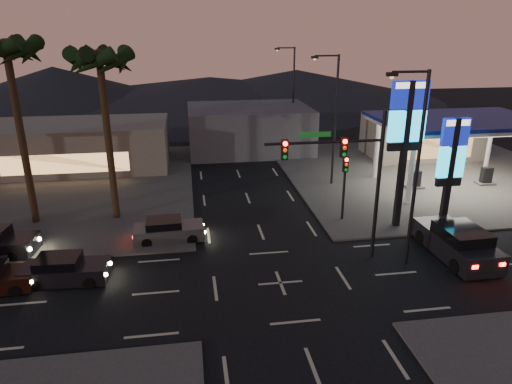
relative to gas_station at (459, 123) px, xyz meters
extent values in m
plane|color=black|center=(-16.00, -12.00, -5.08)|extent=(140.00, 140.00, 0.00)
cube|color=#47443F|center=(0.00, 4.00, -5.02)|extent=(24.00, 24.00, 0.12)
cube|color=#47443F|center=(-32.00, 4.00, -5.02)|extent=(24.00, 24.00, 0.12)
cylinder|color=silver|center=(-5.00, -3.00, -2.58)|extent=(0.36, 0.36, 5.00)
cylinder|color=silver|center=(-5.00, 3.00, -2.58)|extent=(0.36, 0.36, 5.00)
cylinder|color=silver|center=(5.00, 3.00, -2.58)|extent=(0.36, 0.36, 5.00)
cube|color=silver|center=(0.00, 0.00, 0.12)|extent=(12.00, 8.00, 0.50)
cube|color=white|center=(0.00, 0.00, -0.18)|extent=(11.60, 7.60, 0.06)
cube|color=navy|center=(0.00, 0.00, 0.27)|extent=(12.20, 8.20, 0.25)
cube|color=black|center=(-3.00, 0.00, -4.28)|extent=(0.80, 0.50, 1.40)
cube|color=black|center=(3.00, 0.00, -4.28)|extent=(0.80, 0.50, 1.40)
cube|color=#726B5B|center=(2.00, 9.00, -3.08)|extent=(10.00, 6.00, 4.00)
cube|color=black|center=(-7.50, -6.50, -0.58)|extent=(0.35, 0.35, 9.00)
cube|color=navy|center=(-7.50, -6.50, 3.12)|extent=(2.20, 0.30, 1.60)
cube|color=white|center=(-7.50, -6.50, 3.67)|extent=(1.98, 0.32, 0.35)
cube|color=#1ACDFF|center=(-7.50, -6.50, 1.32)|extent=(2.20, 0.30, 1.80)
cube|color=black|center=(-7.50, -6.50, 0.12)|extent=(2.09, 0.28, 0.50)
cube|color=black|center=(-5.00, -7.50, -1.58)|extent=(0.35, 0.35, 7.00)
cube|color=navy|center=(-5.00, -7.50, 1.12)|extent=(1.60, 0.30, 1.60)
cube|color=white|center=(-5.00, -7.50, 1.67)|extent=(1.44, 0.32, 0.35)
cube|color=#1ACDFF|center=(-5.00, -7.50, -0.68)|extent=(1.60, 0.30, 1.80)
cube|color=black|center=(-5.00, -7.50, -1.88)|extent=(1.52, 0.28, 0.50)
cylinder|color=black|center=(-10.50, -10.00, -1.08)|extent=(0.20, 0.20, 8.00)
cylinder|color=black|center=(-13.50, -10.00, 1.42)|extent=(6.00, 0.14, 0.14)
cube|color=#0C3F14|center=(-14.00, -10.00, 1.82)|extent=(1.60, 0.05, 0.25)
cube|color=black|center=(-12.50, -10.00, 1.12)|extent=(0.32, 0.25, 1.00)
sphere|color=#FF0C07|center=(-12.50, -10.15, 1.45)|extent=(0.22, 0.22, 0.22)
sphere|color=orange|center=(-12.50, -10.15, 1.12)|extent=(0.20, 0.20, 0.20)
sphere|color=#0CB226|center=(-12.50, -10.15, 0.79)|extent=(0.20, 0.20, 0.20)
cube|color=black|center=(-15.50, -10.00, 1.12)|extent=(0.32, 0.25, 1.00)
sphere|color=#FF0C07|center=(-15.50, -10.15, 1.45)|extent=(0.22, 0.22, 0.22)
sphere|color=orange|center=(-15.50, -10.15, 1.12)|extent=(0.20, 0.20, 0.20)
sphere|color=#0CB226|center=(-15.50, -10.15, 0.79)|extent=(0.20, 0.20, 0.20)
cylinder|color=black|center=(-10.50, -5.00, -3.08)|extent=(0.16, 0.16, 4.00)
cube|color=black|center=(-10.50, -5.00, -1.28)|extent=(0.32, 0.25, 1.00)
sphere|color=#FF0C07|center=(-10.50, -5.15, -0.95)|extent=(0.22, 0.22, 0.22)
sphere|color=orange|center=(-10.50, -5.15, -1.28)|extent=(0.20, 0.20, 0.20)
sphere|color=#0CB226|center=(-10.50, -5.15, -1.61)|extent=(0.20, 0.20, 0.20)
cylinder|color=black|center=(-9.00, -11.00, -0.08)|extent=(0.18, 0.18, 10.00)
cylinder|color=black|center=(-9.90, -11.00, 4.82)|extent=(1.80, 0.12, 0.12)
cube|color=black|center=(-10.80, -11.00, 4.72)|extent=(0.50, 0.25, 0.18)
sphere|color=#FFCC8C|center=(-10.80, -11.00, 4.60)|extent=(0.20, 0.20, 0.20)
cylinder|color=black|center=(-9.00, 2.00, -0.08)|extent=(0.18, 0.18, 10.00)
cylinder|color=black|center=(-9.90, 2.00, 4.82)|extent=(1.80, 0.12, 0.12)
cube|color=black|center=(-10.80, 2.00, 4.72)|extent=(0.50, 0.25, 0.18)
sphere|color=#FFCC8C|center=(-10.80, 2.00, 4.60)|extent=(0.20, 0.20, 0.20)
cylinder|color=black|center=(-9.00, 16.00, -0.08)|extent=(0.18, 0.18, 10.00)
cylinder|color=black|center=(-9.90, 16.00, 4.82)|extent=(1.80, 0.12, 0.12)
cube|color=black|center=(-10.80, 16.00, 4.72)|extent=(0.50, 0.25, 0.18)
sphere|color=#FFCC8C|center=(-10.80, 16.00, 4.60)|extent=(0.20, 0.20, 0.20)
cylinder|color=black|center=(-25.00, -2.50, 0.02)|extent=(0.44, 0.44, 10.20)
sphere|color=black|center=(-25.00, -2.50, 5.12)|extent=(0.90, 0.90, 0.90)
cone|color=black|center=(-23.70, -2.50, 4.82)|extent=(0.90, 2.74, 1.91)
cone|color=black|center=(-24.08, -1.58, 4.82)|extent=(2.57, 2.57, 1.91)
cone|color=black|center=(-25.00, -1.20, 4.82)|extent=(2.74, 0.90, 1.91)
cone|color=black|center=(-25.92, -1.58, 4.82)|extent=(2.57, 2.57, 1.91)
cone|color=black|center=(-26.30, -2.50, 4.82)|extent=(0.90, 2.74, 1.91)
cone|color=black|center=(-25.92, -3.42, 4.82)|extent=(2.57, 2.57, 1.91)
cone|color=black|center=(-25.00, -3.80, 4.82)|extent=(2.74, 0.90, 1.91)
cone|color=black|center=(-24.08, -3.42, 4.82)|extent=(2.57, 2.57, 1.91)
cylinder|color=black|center=(-30.00, -2.50, 0.32)|extent=(0.44, 0.44, 10.80)
sphere|color=black|center=(-30.00, -2.50, 5.72)|extent=(0.90, 0.90, 0.90)
cone|color=black|center=(-28.70, -2.50, 5.42)|extent=(0.90, 2.74, 1.91)
cone|color=black|center=(-29.08, -1.58, 5.42)|extent=(2.57, 2.57, 1.91)
cone|color=black|center=(-30.00, -1.20, 5.42)|extent=(2.74, 0.90, 1.91)
cone|color=black|center=(-29.08, -3.42, 5.42)|extent=(2.57, 2.57, 1.91)
cube|color=#726B5B|center=(-30.00, 10.00, -3.08)|extent=(16.00, 8.00, 4.00)
cube|color=#4C4C51|center=(-14.00, 14.00, -2.88)|extent=(12.00, 9.00, 4.40)
cone|color=black|center=(-41.00, 48.00, -2.08)|extent=(40.00, 40.00, 6.00)
cone|color=black|center=(-1.00, 48.00, -2.58)|extent=(50.00, 50.00, 5.00)
cone|color=black|center=(-16.00, 48.00, -3.08)|extent=(60.00, 60.00, 4.00)
cube|color=black|center=(-26.39, -10.26, -4.58)|extent=(4.12, 1.89, 0.83)
cube|color=black|center=(-26.67, -10.24, -4.02)|extent=(2.09, 1.66, 0.60)
cylinder|color=black|center=(-25.07, -9.53, -4.79)|extent=(0.60, 0.25, 0.59)
cylinder|color=black|center=(-25.15, -11.10, -4.79)|extent=(0.60, 0.25, 0.59)
cylinder|color=black|center=(-27.64, -9.41, -4.79)|extent=(0.60, 0.25, 0.59)
cylinder|color=black|center=(-27.72, -10.98, -4.79)|extent=(0.60, 0.25, 0.59)
sphere|color=#FFF2BF|center=(-24.35, -9.80, -4.51)|extent=(0.20, 0.20, 0.20)
sphere|color=#FFF2BF|center=(-24.40, -10.90, -4.51)|extent=(0.20, 0.20, 0.20)
cube|color=#FF140A|center=(-28.39, -9.61, -4.44)|extent=(0.08, 0.23, 0.13)
cube|color=#FF140A|center=(-28.44, -10.71, -4.44)|extent=(0.08, 0.23, 0.13)
cylinder|color=black|center=(-28.50, -9.78, -4.80)|extent=(0.57, 0.23, 0.57)
cylinder|color=black|center=(-28.44, -11.28, -4.80)|extent=(0.57, 0.23, 0.57)
sphere|color=#FFF2BF|center=(-27.79, -9.98, -4.53)|extent=(0.19, 0.19, 0.19)
sphere|color=#FFF2BF|center=(-27.75, -11.04, -4.53)|extent=(0.19, 0.19, 0.19)
sphere|color=#FFF2BF|center=(-29.45, -9.12, -4.50)|extent=(0.21, 0.21, 0.21)
cube|color=#4D4D4F|center=(-21.50, -6.29, -4.58)|extent=(4.10, 1.88, 0.82)
cube|color=black|center=(-21.77, -6.31, -4.03)|extent=(2.08, 1.65, 0.59)
cylinder|color=black|center=(-20.26, -5.46, -4.79)|extent=(0.59, 0.25, 0.59)
cylinder|color=black|center=(-20.18, -7.01, -4.79)|extent=(0.59, 0.25, 0.59)
cylinder|color=black|center=(-22.82, -5.58, -4.79)|extent=(0.59, 0.25, 0.59)
cylinder|color=black|center=(-22.74, -7.13, -4.79)|extent=(0.59, 0.25, 0.59)
sphere|color=#FFF2BF|center=(-19.52, -5.65, -4.51)|extent=(0.20, 0.20, 0.20)
sphere|color=#FFF2BF|center=(-19.46, -6.75, -4.51)|extent=(0.20, 0.20, 0.20)
cube|color=#FF140A|center=(-23.54, -5.84, -4.44)|extent=(0.08, 0.23, 0.13)
cube|color=#FF140A|center=(-23.48, -6.94, -4.44)|extent=(0.08, 0.23, 0.13)
cylinder|color=black|center=(-29.47, -6.06, -4.75)|extent=(0.69, 0.32, 0.66)
cylinder|color=black|center=(-29.67, -7.81, -4.75)|extent=(0.69, 0.32, 0.66)
sphere|color=#FFF2BF|center=(-28.67, -6.41, -4.44)|extent=(0.23, 0.23, 0.23)
sphere|color=#FFF2BF|center=(-28.82, -7.64, -4.44)|extent=(0.23, 0.23, 0.23)
cube|color=black|center=(-6.00, -10.65, -4.40)|extent=(2.43, 5.49, 1.11)
cube|color=black|center=(-5.99, -11.02, -3.66)|extent=(2.17, 2.77, 0.80)
cylinder|color=black|center=(-7.10, -8.95, -4.69)|extent=(0.32, 0.80, 0.79)
cylinder|color=black|center=(-5.00, -8.89, -4.69)|extent=(0.32, 0.80, 0.79)
cylinder|color=black|center=(-7.00, -12.41, -4.69)|extent=(0.32, 0.80, 0.79)
cylinder|color=black|center=(-4.90, -12.35, -4.69)|extent=(0.32, 0.80, 0.79)
cube|color=#FF140A|center=(-6.67, -13.39, -4.22)|extent=(0.31, 0.11, 0.17)
cube|color=#FF140A|center=(-5.19, -13.35, -4.22)|extent=(0.31, 0.11, 0.17)
camera|label=1|loc=(-20.12, -31.12, 6.70)|focal=32.00mm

